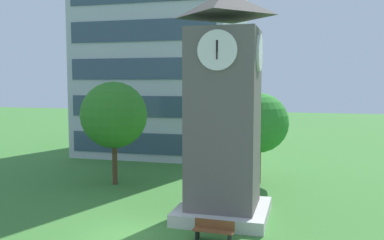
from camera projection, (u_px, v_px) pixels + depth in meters
The scene contains 6 objects.
ground_plane at pixel (125, 235), 18.85m from camera, with size 160.00×160.00×0.00m, color #3D7A33.
office_building at pixel (168, 23), 42.05m from camera, with size 14.15×14.78×25.60m.
clock_tower at pixel (224, 118), 20.90m from camera, with size 4.53×4.53×11.28m.
park_bench at pixel (214, 230), 18.16m from camera, with size 1.82×0.57×0.88m.
tree_streetside at pixel (259, 123), 28.16m from camera, with size 4.03×4.03×6.16m.
tree_by_building at pixel (114, 115), 27.80m from camera, with size 4.44×4.44×6.92m.
Camera 1 is at (7.67, -16.89, 6.89)m, focal length 39.11 mm.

